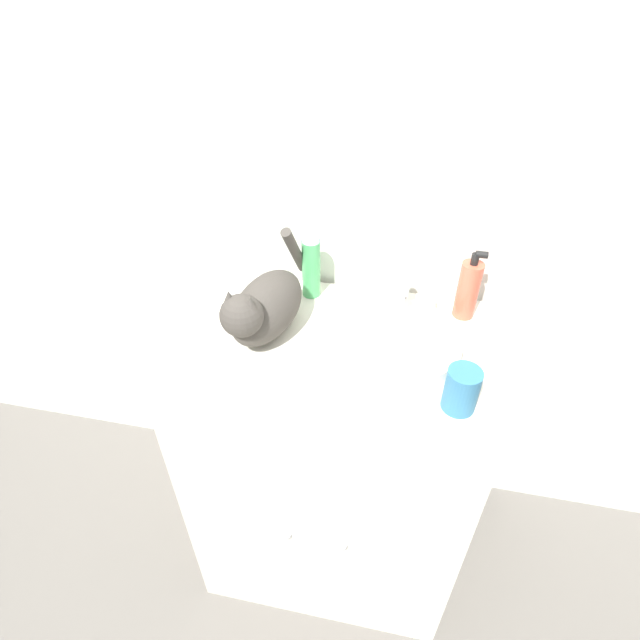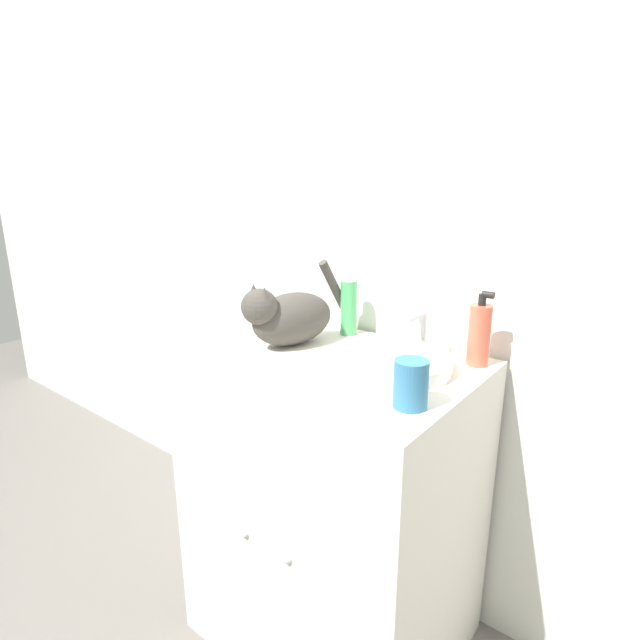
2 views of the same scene
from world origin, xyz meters
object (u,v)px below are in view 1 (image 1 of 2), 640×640
object	(u,v)px
cat	(264,307)
spray_bottle	(311,264)
soap_bottle	(468,289)
cup	(461,390)

from	to	relation	value
cat	spray_bottle	distance (m)	0.21
spray_bottle	soap_bottle	bearing A→B (deg)	-1.54
cat	cup	xyz separation A→B (m)	(0.49, -0.15, -0.04)
spray_bottle	cup	world-z (taller)	spray_bottle
soap_bottle	cup	bearing A→B (deg)	-92.88
cat	cup	bearing A→B (deg)	85.74
cat	soap_bottle	bearing A→B (deg)	123.50
soap_bottle	cat	bearing A→B (deg)	-159.68
soap_bottle	cup	distance (m)	0.34
spray_bottle	cat	bearing A→B (deg)	-111.38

